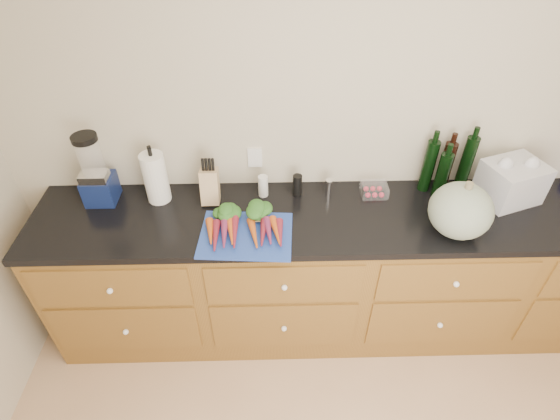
{
  "coord_description": "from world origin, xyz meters",
  "views": [
    {
      "loc": [
        -0.51,
        -0.49,
        2.48
      ],
      "look_at": [
        -0.47,
        1.2,
        1.06
      ],
      "focal_mm": 28.0,
      "sensor_mm": 36.0,
      "label": 1
    }
  ],
  "objects_px": {
    "paper_towel": "(156,178)",
    "tomato_box": "(374,190)",
    "cutting_board": "(246,235)",
    "blender_appliance": "(95,174)",
    "carrots": "(246,224)",
    "squash": "(461,211)",
    "knife_block": "(210,186)"
  },
  "relations": [
    {
      "from": "paper_towel",
      "to": "tomato_box",
      "type": "bearing_deg",
      "value": 0.47
    },
    {
      "from": "cutting_board",
      "to": "blender_appliance",
      "type": "height_order",
      "value": "blender_appliance"
    },
    {
      "from": "blender_appliance",
      "to": "cutting_board",
      "type": "bearing_deg",
      "value": -21.33
    },
    {
      "from": "carrots",
      "to": "paper_towel",
      "type": "bearing_deg",
      "value": 151.46
    },
    {
      "from": "tomato_box",
      "to": "paper_towel",
      "type": "bearing_deg",
      "value": -179.53
    },
    {
      "from": "squash",
      "to": "paper_towel",
      "type": "distance_m",
      "value": 1.61
    },
    {
      "from": "cutting_board",
      "to": "blender_appliance",
      "type": "xyz_separation_m",
      "value": [
        -0.81,
        0.32,
        0.18
      ]
    },
    {
      "from": "carrots",
      "to": "squash",
      "type": "distance_m",
      "value": 1.08
    },
    {
      "from": "knife_block",
      "to": "tomato_box",
      "type": "height_order",
      "value": "knife_block"
    },
    {
      "from": "paper_towel",
      "to": "tomato_box",
      "type": "height_order",
      "value": "paper_towel"
    },
    {
      "from": "squash",
      "to": "blender_appliance",
      "type": "xyz_separation_m",
      "value": [
        -1.89,
        0.31,
        0.04
      ]
    },
    {
      "from": "carrots",
      "to": "knife_block",
      "type": "xyz_separation_m",
      "value": [
        -0.2,
        0.25,
        0.06
      ]
    },
    {
      "from": "cutting_board",
      "to": "carrots",
      "type": "xyz_separation_m",
      "value": [
        -0.0,
        0.05,
        0.03
      ]
    },
    {
      "from": "tomato_box",
      "to": "carrots",
      "type": "bearing_deg",
      "value": -158.69
    },
    {
      "from": "blender_appliance",
      "to": "tomato_box",
      "type": "height_order",
      "value": "blender_appliance"
    },
    {
      "from": "cutting_board",
      "to": "squash",
      "type": "bearing_deg",
      "value": 0.41
    },
    {
      "from": "squash",
      "to": "cutting_board",
      "type": "bearing_deg",
      "value": -179.59
    },
    {
      "from": "paper_towel",
      "to": "carrots",
      "type": "bearing_deg",
      "value": -28.54
    },
    {
      "from": "cutting_board",
      "to": "paper_towel",
      "type": "distance_m",
      "value": 0.61
    },
    {
      "from": "carrots",
      "to": "knife_block",
      "type": "relative_size",
      "value": 2.22
    },
    {
      "from": "cutting_board",
      "to": "squash",
      "type": "xyz_separation_m",
      "value": [
        1.08,
        0.01,
        0.13
      ]
    },
    {
      "from": "squash",
      "to": "tomato_box",
      "type": "relative_size",
      "value": 2.16
    },
    {
      "from": "knife_block",
      "to": "tomato_box",
      "type": "xyz_separation_m",
      "value": [
        0.92,
        0.03,
        -0.06
      ]
    },
    {
      "from": "squash",
      "to": "tomato_box",
      "type": "xyz_separation_m",
      "value": [
        -0.36,
        0.32,
        -0.11
      ]
    },
    {
      "from": "carrots",
      "to": "knife_block",
      "type": "bearing_deg",
      "value": 129.19
    },
    {
      "from": "cutting_board",
      "to": "tomato_box",
      "type": "height_order",
      "value": "tomato_box"
    },
    {
      "from": "squash",
      "to": "paper_towel",
      "type": "xyz_separation_m",
      "value": [
        -1.58,
        0.31,
        0.0
      ]
    },
    {
      "from": "cutting_board",
      "to": "squash",
      "type": "distance_m",
      "value": 1.09
    },
    {
      "from": "blender_appliance",
      "to": "tomato_box",
      "type": "relative_size",
      "value": 2.84
    },
    {
      "from": "cutting_board",
      "to": "paper_towel",
      "type": "relative_size",
      "value": 1.61
    },
    {
      "from": "blender_appliance",
      "to": "tomato_box",
      "type": "bearing_deg",
      "value": 0.46
    },
    {
      "from": "cutting_board",
      "to": "squash",
      "type": "relative_size",
      "value": 1.49
    }
  ]
}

